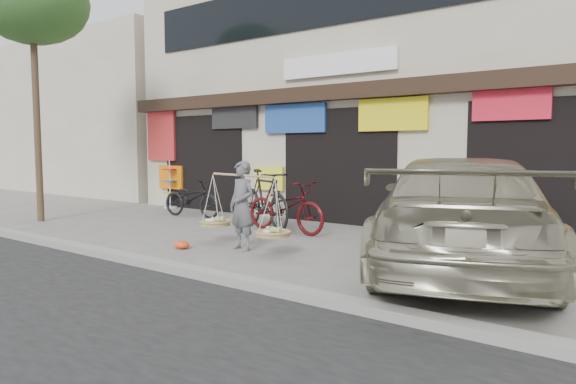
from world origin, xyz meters
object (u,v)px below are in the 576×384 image
Objects in this scene: street_vendor at (242,209)px; bike_1 at (265,199)px; street_tree at (32,3)px; display_rack at (170,189)px; suv at (460,213)px; bike_2 at (285,207)px; bike_0 at (192,198)px.

street_vendor is 2.41m from bike_1.
street_tree is 5.94m from display_rack.
suv reaches higher than display_rack.
street_vendor is 2.02m from bike_2.
street_vendor reaches higher than bike_0.
suv is 4.35× the size of display_rack.
bike_1 reaches higher than bike_2.
bike_0 is at bearing 158.35° from street_vendor.
bike_0 is 2.32m from display_rack.
bike_1 is 0.36× the size of suv.
bike_1 is (2.65, -0.28, 0.16)m from bike_0.
bike_0 is at bearing 47.58° from street_tree.
street_tree is at bearing -167.22° from street_vendor.
bike_0 is 7.52m from suv.
bike_2 is at bearing -34.21° from suv.
street_tree is 5.92m from bike_0.
street_vendor is at bearing -125.65° from bike_1.
street_vendor reaches higher than bike_2.
bike_2 is at bearing 114.93° from street_vendor.
suv is (9.81, 1.16, -4.35)m from street_tree.
suv is at bearing 6.77° from street_tree.
bike_1 is at bearing 25.14° from street_tree.
street_tree is at bearing 139.76° from bike_1.
street_tree is 7.72m from street_vendor.
street_tree is 1.01× the size of suv.
street_vendor is 1.16× the size of bike_0.
suv is at bearing -99.63° from bike_2.
display_rack reaches higher than bike_1.
bike_1 is at bearing -98.75° from bike_0.
street_tree reaches higher than bike_2.
street_vendor is at bearing -124.36° from bike_0.
display_rack is (-2.07, 1.05, 0.08)m from bike_0.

